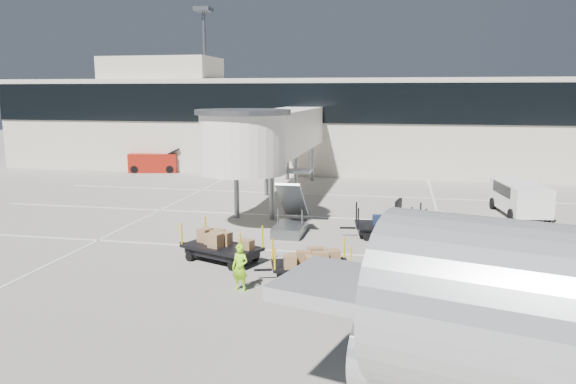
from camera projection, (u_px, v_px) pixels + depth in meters
name	position (u px, v px, depth m)	size (l,w,h in m)	color
ground	(300.00, 266.00, 22.49)	(140.00, 140.00, 0.00)	#A09B8F
lane_markings	(318.00, 216.00, 31.63)	(40.00, 30.00, 0.02)	silver
terminal	(355.00, 123.00, 50.72)	(64.00, 12.11, 15.20)	beige
jet_bridge	(272.00, 135.00, 34.35)	(5.70, 20.40, 6.03)	white
baggage_tug	(416.00, 224.00, 26.81)	(2.93, 2.17, 1.79)	maroon
suitcase_cart	(392.00, 226.00, 26.90)	(4.09, 2.07, 1.57)	black
box_cart_near	(313.00, 264.00, 20.94)	(3.63, 2.19, 1.39)	black
box_cart_far	(223.00, 248.00, 22.94)	(4.00, 2.72, 1.56)	black
ground_worker	(240.00, 268.00, 19.58)	(0.61, 0.40, 1.68)	#97EF19
minivan	(519.00, 196.00, 31.76)	(2.71, 5.08, 1.83)	white
belt_loader	(154.00, 163.00, 48.89)	(4.68, 2.54, 2.14)	maroon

